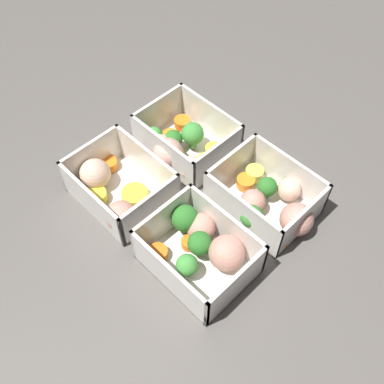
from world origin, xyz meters
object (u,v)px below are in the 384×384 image
(container_near_left, at_px, (117,190))
(container_near_right, at_px, (202,246))
(container_far_right, at_px, (270,201))
(container_far_left, at_px, (181,145))

(container_near_left, bearing_deg, container_near_right, 7.26)
(container_near_left, height_order, container_near_right, same)
(container_near_left, relative_size, container_near_right, 1.16)
(container_far_right, bearing_deg, container_near_left, -140.21)
(container_near_right, height_order, container_far_right, same)
(container_near_left, distance_m, container_far_right, 0.23)
(container_near_left, relative_size, container_far_left, 1.16)
(container_far_left, relative_size, container_far_right, 0.91)
(container_near_right, relative_size, container_far_left, 1.00)
(container_near_right, bearing_deg, container_far_left, 144.71)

